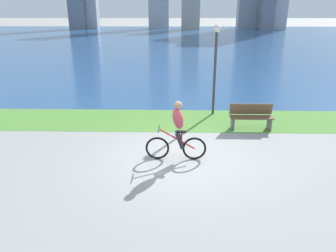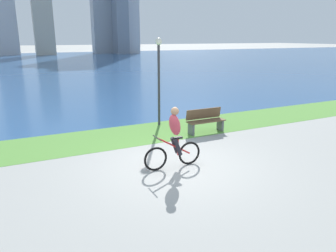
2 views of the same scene
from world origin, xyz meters
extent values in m
plane|color=#9E9E99|center=(0.00, 0.00, 0.00)|extent=(300.00, 300.00, 0.00)
cube|color=#59933D|center=(0.00, 3.39, 0.00)|extent=(120.00, 2.63, 0.01)
cube|color=#2D568C|center=(0.00, 39.35, 0.00)|extent=(300.00, 69.28, 0.00)
torus|color=black|center=(-0.60, -0.03, 0.34)|extent=(0.68, 0.06, 0.68)
torus|color=black|center=(0.45, -0.03, 0.34)|extent=(0.68, 0.06, 0.68)
cylinder|color=red|center=(-0.05, -0.03, 0.63)|extent=(1.02, 0.04, 0.63)
cylinder|color=red|center=(0.08, -0.03, 0.58)|extent=(0.04, 0.04, 0.49)
cube|color=black|center=(0.08, -0.03, 0.85)|extent=(0.24, 0.10, 0.05)
cylinder|color=black|center=(-0.55, -0.03, 0.93)|extent=(0.03, 0.52, 0.03)
ellipsoid|color=#BF3F4C|center=(-0.02, -0.03, 1.23)|extent=(0.40, 0.36, 0.65)
sphere|color=#A57A59|center=(-0.02, -0.03, 1.61)|extent=(0.22, 0.22, 0.22)
cylinder|color=#26262D|center=(0.03, -0.13, 0.61)|extent=(0.27, 0.11, 0.49)
cylinder|color=#26262D|center=(0.03, 0.07, 0.61)|extent=(0.27, 0.11, 0.49)
cube|color=brown|center=(2.59, 2.47, 0.45)|extent=(1.50, 0.45, 0.04)
cube|color=brown|center=(2.59, 2.66, 0.70)|extent=(1.50, 0.11, 0.40)
cube|color=#595960|center=(3.24, 2.47, 0.23)|extent=(0.08, 0.37, 0.45)
cube|color=#595960|center=(1.94, 2.47, 0.23)|extent=(0.08, 0.37, 0.45)
cylinder|color=#38383D|center=(1.43, 4.24, 1.63)|extent=(0.10, 0.10, 3.25)
sphere|color=white|center=(1.43, 4.24, 3.35)|extent=(0.28, 0.28, 0.28)
camera|label=1|loc=(-0.09, -8.32, 4.04)|focal=34.31mm
camera|label=2|loc=(-3.82, -7.45, 3.51)|focal=34.27mm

